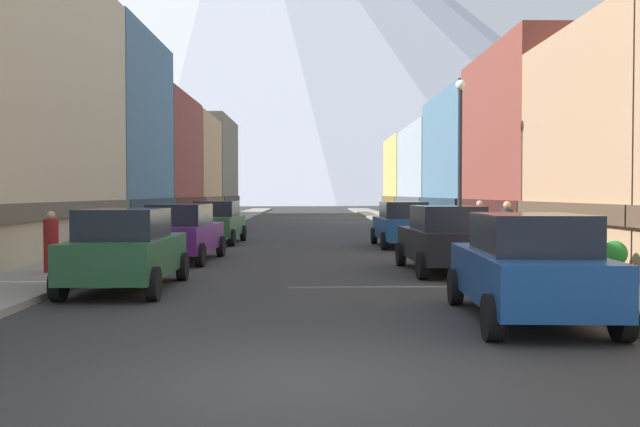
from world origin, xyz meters
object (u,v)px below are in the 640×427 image
Objects in this scene: car_right_1 at (445,239)px; parking_meter_near at (585,248)px; car_left_0 at (126,249)px; trash_bin_right at (557,252)px; potted_plant_0 at (612,260)px; potted_plant_1 at (100,234)px; pedestrian_2 at (507,231)px; pedestrian_0 at (51,244)px; car_right_2 at (402,224)px; car_left_1 at (182,232)px; streetlamp_right at (460,139)px; potted_plant_2 at (614,258)px; pedestrian_1 at (480,226)px; car_left_2 at (216,222)px; car_right_0 at (528,267)px.

car_right_1 reaches higher than parking_meter_near.
car_left_0 is 4.51× the size of trash_bin_right.
potted_plant_1 is at bearing 149.25° from potted_plant_0.
trash_bin_right is 14.93m from potted_plant_1.
potted_plant_1 is 0.57× the size of pedestrian_2.
car_right_1 is 10.12m from pedestrian_0.
pedestrian_0 is at bearing -134.65° from car_right_2.
car_left_1 is 1.01× the size of car_right_1.
trash_bin_right is 0.17× the size of streetlamp_right.
pedestrian_1 is at bearing 94.49° from potted_plant_2.
pedestrian_0 is (-2.45, -4.29, -0.05)m from car_left_1.
trash_bin_right is at bearing -27.79° from car_right_1.
potted_plant_2 is at bearing -52.70° from car_left_2.
potted_plant_2 is (10.80, -14.17, -0.23)m from car_left_2.
car_left_1 is 12.47m from potted_plant_2.
pedestrian_2 is at bearing 49.40° from car_right_1.
pedestrian_1 is (0.50, 11.05, -0.07)m from parking_meter_near.
parking_meter_near is (1.95, 2.61, 0.11)m from car_right_0.
potted_plant_1 is at bearing -175.36° from pedestrian_1.
pedestrian_2 reaches higher than trash_bin_right.
streetlamp_right is at bearing 74.26° from car_right_1.
car_right_1 is at bearing -130.60° from pedestrian_2.
car_right_2 is 2.61× the size of pedestrian_1.
car_left_2 is 1.00× the size of car_right_1.
pedestrian_2 is at bearing 18.00° from pedestrian_0.
potted_plant_1 is (-14.00, 8.33, 0.12)m from potted_plant_0.
pedestrian_2 is at bearing 97.30° from potted_plant_0.
car_right_0 is 0.76× the size of streetlamp_right.
pedestrian_1 is (-0.75, 9.55, 0.27)m from potted_plant_2.
pedestrian_1 is (2.45, 13.66, 0.04)m from car_right_0.
car_right_0 is 2.60× the size of pedestrian_2.
potted_plant_1 is at bearing 153.72° from car_right_1.
potted_plant_1 is 12.78m from streetlamp_right.
potted_plant_1 is (-10.80, -3.63, -0.18)m from car_right_2.
car_left_2 is 4.94× the size of potted_plant_2.
car_right_0 is at bearing -90.02° from car_right_2.
potted_plant_1 is (-3.20, 8.77, -0.18)m from car_left_0.
pedestrian_0 is (-10.05, -1.21, -0.05)m from car_right_1.
parking_meter_near is 1.37× the size of potted_plant_1.
car_right_1 is 8.97m from car_right_2.
car_right_0 is 11.73m from pedestrian_0.
pedestrian_2 reaches higher than car_right_2.
pedestrian_2 reaches higher than pedestrian_1.
potted_plant_1 is at bearing 96.54° from pedestrian_0.
potted_plant_0 is (1.25, 1.65, -0.41)m from parking_meter_near.
car_right_1 is 5.04m from parking_meter_near.
car_right_2 is at bearing 111.83° from pedestrian_2.
car_left_0 is at bearing -89.97° from car_left_1.
car_left_1 is (-0.00, 6.52, 0.00)m from car_left_0.
pedestrian_0 is at bearing -162.00° from pedestrian_2.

